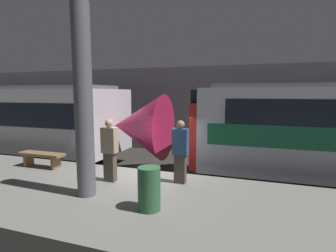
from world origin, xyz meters
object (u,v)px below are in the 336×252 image
object	(u,v)px
support_pillar_near	(83,103)
platform_bench	(42,156)
person_waiting	(110,149)
trash_bin	(149,189)
person_walking	(180,150)

from	to	relation	value
support_pillar_near	platform_bench	size ratio (longest dim) A/B	2.74
person_waiting	trash_bin	bearing A→B (deg)	-37.33
platform_bench	person_walking	bearing A→B (deg)	0.38
person_walking	platform_bench	xyz separation A→B (m)	(-4.40, -0.03, -0.50)
support_pillar_near	trash_bin	world-z (taller)	support_pillar_near
person_waiting	person_walking	world-z (taller)	person_waiting
person_walking	platform_bench	world-z (taller)	person_walking
support_pillar_near	platform_bench	xyz separation A→B (m)	(-2.66, 1.42, -1.72)
platform_bench	support_pillar_near	bearing A→B (deg)	-28.03
support_pillar_near	person_waiting	xyz separation A→B (m)	(0.00, 0.99, -1.21)
person_walking	trash_bin	bearing A→B (deg)	-94.52
person_walking	trash_bin	world-z (taller)	person_walking
support_pillar_near	person_waiting	world-z (taller)	support_pillar_near
trash_bin	person_waiting	bearing A→B (deg)	142.67
platform_bench	trash_bin	bearing A→B (deg)	-21.18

